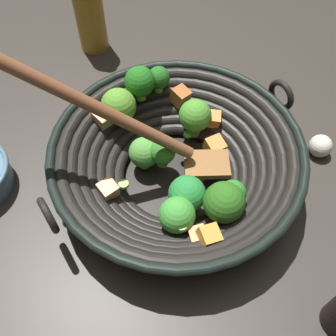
{
  "coord_description": "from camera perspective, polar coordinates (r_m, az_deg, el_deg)",
  "views": [
    {
      "loc": [
        0.01,
        0.36,
        0.55
      ],
      "look_at": [
        0.01,
        -0.0,
        0.03
      ],
      "focal_mm": 42.53,
      "sensor_mm": 36.0,
      "label": 1
    }
  ],
  "objects": [
    {
      "name": "ground_plane",
      "position": [
        0.66,
        1.18,
        -1.78
      ],
      "size": [
        4.0,
        4.0,
        0.0
      ],
      "primitive_type": "plane",
      "color": "#332D28"
    },
    {
      "name": "wok",
      "position": [
        0.61,
        1.17,
        1.32
      ],
      "size": [
        0.41,
        0.39,
        0.26
      ],
      "color": "black",
      "rests_on": "ground"
    },
    {
      "name": "cooking_oil_bottle",
      "position": [
        0.85,
        -11.36,
        21.63
      ],
      "size": [
        0.06,
        0.06,
        0.23
      ],
      "color": "#AD7F23",
      "rests_on": "ground"
    },
    {
      "name": "garlic_bulb",
      "position": [
        0.72,
        21.01,
        2.98
      ],
      "size": [
        0.04,
        0.04,
        0.04
      ],
      "primitive_type": "sphere",
      "color": "silver",
      "rests_on": "ground"
    }
  ]
}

